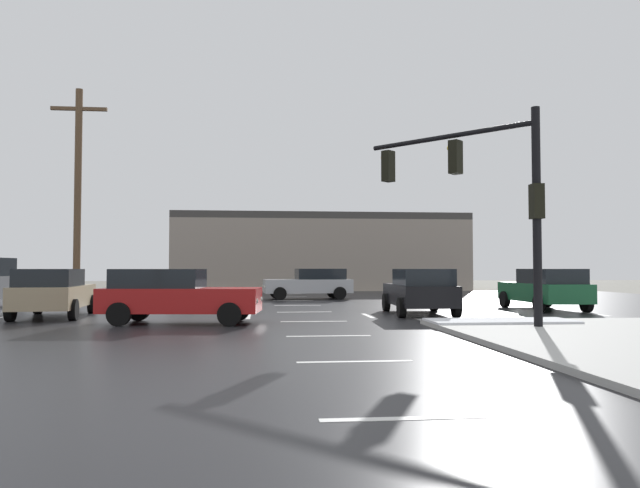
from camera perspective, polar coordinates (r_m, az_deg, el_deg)
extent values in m
plane|color=slate|center=(20.61, -1.06, -6.77)|extent=(120.00, 120.00, 0.00)
cube|color=#232326|center=(20.61, -1.06, -6.75)|extent=(44.00, 44.00, 0.02)
cube|color=white|center=(17.82, 16.37, -6.84)|extent=(4.00, 1.60, 0.06)
cube|color=silver|center=(6.87, 8.57, -15.68)|extent=(2.00, 0.15, 0.01)
cube|color=silver|center=(10.73, 3.24, -10.82)|extent=(2.00, 0.15, 0.01)
cube|color=silver|center=(14.66, 0.82, -8.52)|extent=(2.00, 0.15, 0.01)
cube|color=silver|center=(18.62, -0.57, -7.19)|extent=(2.00, 0.15, 0.01)
cube|color=silver|center=(22.60, -1.46, -6.32)|extent=(2.00, 0.15, 0.01)
cube|color=silver|center=(26.58, -2.08, -5.71)|extent=(2.00, 0.15, 0.01)
cube|color=silver|center=(30.57, -2.54, -5.26)|extent=(2.00, 0.15, 0.01)
cube|color=silver|center=(34.56, -2.90, -4.91)|extent=(2.00, 0.15, 0.01)
cube|color=silver|center=(38.55, -3.18, -4.64)|extent=(2.00, 0.15, 0.01)
cube|color=silver|center=(21.01, -17.71, -6.52)|extent=(0.15, 2.00, 0.01)
cube|color=silver|center=(20.55, -6.66, -6.71)|extent=(0.15, 2.00, 0.01)
cube|color=silver|center=(20.86, 4.47, -6.65)|extent=(0.15, 2.00, 0.01)
cube|color=silver|center=(21.91, 14.88, -6.37)|extent=(0.15, 2.00, 0.01)
cube|color=silver|center=(23.61, 24.07, -5.95)|extent=(0.15, 2.00, 0.01)
cube|color=silver|center=(17.34, 11.74, -7.51)|extent=(0.45, 7.00, 0.01)
cylinder|color=black|center=(16.75, 19.45, 2.47)|extent=(0.22, 0.22, 5.65)
cylinder|color=black|center=(18.23, 11.71, 9.71)|extent=(3.60, 3.90, 0.14)
cube|color=black|center=(17.99, 12.44, 7.86)|extent=(0.45, 0.45, 0.95)
sphere|color=yellow|center=(18.12, 11.99, 8.70)|extent=(0.20, 0.20, 0.20)
cube|color=black|center=(19.22, 6.34, 7.17)|extent=(0.45, 0.45, 0.95)
sphere|color=yellow|center=(19.36, 5.95, 7.95)|extent=(0.20, 0.20, 0.20)
cube|color=black|center=(16.78, 19.43, 3.75)|extent=(0.28, 0.36, 0.90)
cube|color=gray|center=(47.55, -0.07, -1.10)|extent=(21.68, 8.00, 5.17)
cube|color=#3F3D3A|center=(47.70, -0.07, 2.30)|extent=(21.68, 8.00, 0.50)
cube|color=black|center=(21.83, 9.13, -4.65)|extent=(1.99, 4.57, 0.70)
cube|color=black|center=(21.15, 9.51, -3.03)|extent=(1.76, 2.54, 0.55)
cylinder|color=black|center=(23.18, 6.15, -5.39)|extent=(0.25, 0.67, 0.66)
cylinder|color=black|center=(23.54, 10.49, -5.32)|extent=(0.25, 0.67, 0.66)
cylinder|color=black|center=(20.17, 7.55, -5.86)|extent=(0.25, 0.67, 0.66)
cylinder|color=black|center=(20.58, 12.51, -5.75)|extent=(0.25, 0.67, 0.66)
sphere|color=white|center=(23.88, 6.65, -4.46)|extent=(0.18, 0.18, 0.18)
sphere|color=white|center=(24.10, 9.36, -4.42)|extent=(0.18, 0.18, 0.18)
cube|color=#B21919|center=(18.39, -12.68, -5.08)|extent=(4.67, 2.28, 0.70)
cube|color=black|center=(18.54, -14.70, -3.10)|extent=(2.64, 1.91, 0.55)
cylinder|color=black|center=(19.01, -7.54, -6.08)|extent=(0.68, 0.29, 0.66)
cylinder|color=black|center=(17.24, -8.40, -6.47)|extent=(0.68, 0.29, 0.66)
cylinder|color=black|center=(19.68, -16.44, -5.87)|extent=(0.68, 0.29, 0.66)
cylinder|color=black|center=(17.97, -18.14, -6.21)|extent=(0.68, 0.29, 0.66)
sphere|color=white|center=(18.59, -5.63, -5.09)|extent=(0.18, 0.18, 0.18)
sphere|color=white|center=(17.44, -6.04, -5.28)|extent=(0.18, 0.18, 0.18)
cube|color=#195933|center=(25.32, 19.96, -4.21)|extent=(1.84, 4.52, 0.70)
cube|color=black|center=(24.70, 20.63, -2.81)|extent=(1.68, 2.49, 0.55)
cylinder|color=black|center=(26.36, 16.74, -4.93)|extent=(0.23, 0.66, 0.66)
cylinder|color=black|center=(27.11, 20.26, -4.81)|extent=(0.23, 0.66, 0.66)
cylinder|color=black|center=(23.57, 19.63, -5.22)|extent=(0.23, 0.66, 0.66)
cylinder|color=black|center=(24.40, 23.46, -5.06)|extent=(0.23, 0.66, 0.66)
sphere|color=white|center=(27.09, 16.81, -4.12)|extent=(0.18, 0.18, 0.18)
sphere|color=white|center=(27.56, 19.03, -4.06)|extent=(0.18, 0.18, 0.18)
cube|color=#B7BABF|center=(32.00, -1.18, -3.91)|extent=(4.62, 2.14, 0.70)
cube|color=black|center=(32.09, 0.02, -2.79)|extent=(2.59, 1.84, 0.55)
cylinder|color=black|center=(30.92, -3.73, -4.62)|extent=(0.67, 0.27, 0.66)
cylinder|color=black|center=(32.70, -4.08, -4.49)|extent=(0.67, 0.27, 0.66)
cylinder|color=black|center=(31.40, 1.85, -4.58)|extent=(0.67, 0.27, 0.66)
cylinder|color=black|center=(33.16, 1.21, -4.46)|extent=(0.67, 0.27, 0.66)
sphere|color=white|center=(31.16, -5.02, -3.95)|extent=(0.18, 0.18, 0.18)
sphere|color=white|center=(32.31, -5.20, -3.89)|extent=(0.18, 0.18, 0.18)
cylinder|color=black|center=(29.00, -26.21, -4.54)|extent=(0.28, 0.68, 0.66)
sphere|color=white|center=(29.78, -26.21, -3.56)|extent=(0.18, 0.18, 0.18)
cube|color=tan|center=(22.06, -23.37, -4.47)|extent=(2.17, 4.63, 0.70)
cube|color=black|center=(21.39, -23.75, -2.87)|extent=(1.85, 2.60, 0.55)
cylinder|color=black|center=(23.77, -24.67, -5.12)|extent=(0.27, 0.68, 0.66)
cylinder|color=black|center=(23.40, -20.38, -5.24)|extent=(0.27, 0.68, 0.66)
cylinder|color=black|center=(20.83, -26.76, -5.52)|extent=(0.27, 0.68, 0.66)
cylinder|color=black|center=(20.40, -21.88, -5.67)|extent=(0.27, 0.68, 0.66)
sphere|color=white|center=(24.33, -23.52, -4.25)|extent=(0.18, 0.18, 0.18)
sphere|color=white|center=(24.10, -20.85, -4.31)|extent=(0.18, 0.18, 0.18)
cylinder|color=brown|center=(26.53, -21.54, 3.96)|extent=(0.28, 0.28, 8.85)
cube|color=brown|center=(27.15, -21.42, 11.58)|extent=(2.20, 0.14, 0.14)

